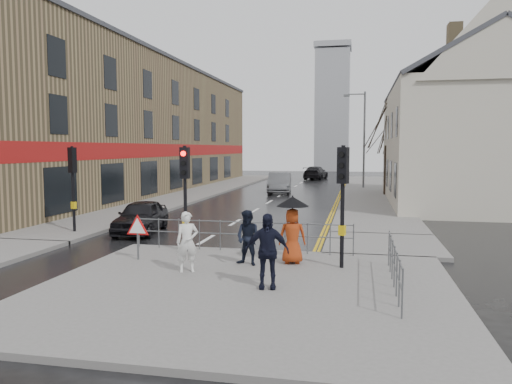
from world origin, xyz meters
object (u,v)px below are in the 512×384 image
at_px(pedestrian_b, 248,238).
at_px(pedestrian_d, 267,251).
at_px(car_parked, 141,217).
at_px(pedestrian_with_umbrella, 292,226).
at_px(pedestrian_a, 187,242).
at_px(car_mid, 280,183).

xyz_separation_m(pedestrian_b, pedestrian_d, (0.94, -2.20, 0.11)).
relative_size(pedestrian_d, car_parked, 0.46).
bearing_deg(pedestrian_with_umbrella, pedestrian_a, -149.69).
relative_size(pedestrian_a, car_mid, 0.34).
bearing_deg(pedestrian_a, car_parked, 100.57).
height_order(pedestrian_b, pedestrian_with_umbrella, pedestrian_with_umbrella).
bearing_deg(pedestrian_a, pedestrian_with_umbrella, 7.02).
bearing_deg(pedestrian_b, pedestrian_d, -50.02).
distance_m(pedestrian_b, car_parked, 7.72).
relative_size(pedestrian_a, car_parked, 0.42).
bearing_deg(pedestrian_b, car_mid, 113.77).
bearing_deg(car_mid, pedestrian_with_umbrella, -86.37).
relative_size(car_parked, car_mid, 0.82).
relative_size(pedestrian_with_umbrella, car_parked, 0.50).
xyz_separation_m(pedestrian_with_umbrella, pedestrian_d, (-0.26, -2.66, -0.19)).
distance_m(car_parked, car_mid, 19.26).
relative_size(pedestrian_a, pedestrian_with_umbrella, 0.84).
bearing_deg(car_mid, pedestrian_b, -89.32).
height_order(pedestrian_with_umbrella, car_mid, pedestrian_with_umbrella).
distance_m(pedestrian_with_umbrella, car_mid, 24.20).
bearing_deg(pedestrian_b, pedestrian_a, -126.18).
bearing_deg(pedestrian_with_umbrella, car_mid, 99.88).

